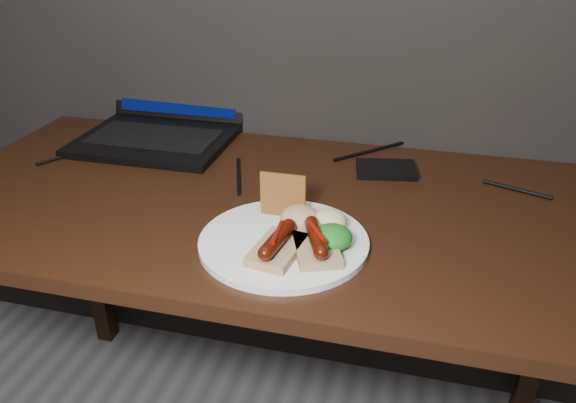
# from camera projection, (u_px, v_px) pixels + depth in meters

# --- Properties ---
(desk) EXTENTS (1.40, 0.70, 0.75)m
(desk) POSITION_uv_depth(u_px,v_px,m) (265.00, 237.00, 1.17)
(desk) COLOR black
(desk) RESTS_ON ground
(laptop) EXTENTS (0.37, 0.37, 0.25)m
(laptop) POSITION_uv_depth(u_px,v_px,m) (164.00, 117.00, 1.43)
(laptop) COLOR black
(laptop) RESTS_ON desk
(hard_drive) EXTENTS (0.14, 0.11, 0.02)m
(hard_drive) POSITION_uv_depth(u_px,v_px,m) (386.00, 169.00, 1.24)
(hard_drive) COLOR black
(hard_drive) RESTS_ON desk
(desk_cables) EXTENTS (1.12, 0.38, 0.01)m
(desk_cables) POSITION_uv_depth(u_px,v_px,m) (282.00, 164.00, 1.28)
(desk_cables) COLOR black
(desk_cables) RESTS_ON desk
(plate) EXTENTS (0.31, 0.31, 0.01)m
(plate) POSITION_uv_depth(u_px,v_px,m) (284.00, 242.00, 0.98)
(plate) COLOR white
(plate) RESTS_ON desk
(bread_sausage_center) EXTENTS (0.09, 0.12, 0.04)m
(bread_sausage_center) POSITION_uv_depth(u_px,v_px,m) (277.00, 245.00, 0.92)
(bread_sausage_center) COLOR tan
(bread_sausage_center) RESTS_ON plate
(bread_sausage_right) EXTENTS (0.11, 0.13, 0.04)m
(bread_sausage_right) POSITION_uv_depth(u_px,v_px,m) (316.00, 243.00, 0.93)
(bread_sausage_right) COLOR tan
(bread_sausage_right) RESTS_ON plate
(crispbread) EXTENTS (0.09, 0.01, 0.08)m
(crispbread) POSITION_uv_depth(u_px,v_px,m) (283.00, 195.00, 1.03)
(crispbread) COLOR #A7622E
(crispbread) RESTS_ON plate
(salad_greens) EXTENTS (0.07, 0.07, 0.04)m
(salad_greens) POSITION_uv_depth(u_px,v_px,m) (332.00, 237.00, 0.94)
(salad_greens) COLOR #125D17
(salad_greens) RESTS_ON plate
(salsa_mound) EXTENTS (0.07, 0.07, 0.04)m
(salsa_mound) POSITION_uv_depth(u_px,v_px,m) (300.00, 218.00, 1.00)
(salsa_mound) COLOR maroon
(salsa_mound) RESTS_ON plate
(coleslaw_mound) EXTENTS (0.06, 0.06, 0.04)m
(coleslaw_mound) POSITION_uv_depth(u_px,v_px,m) (329.00, 220.00, 1.00)
(coleslaw_mound) COLOR white
(coleslaw_mound) RESTS_ON plate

